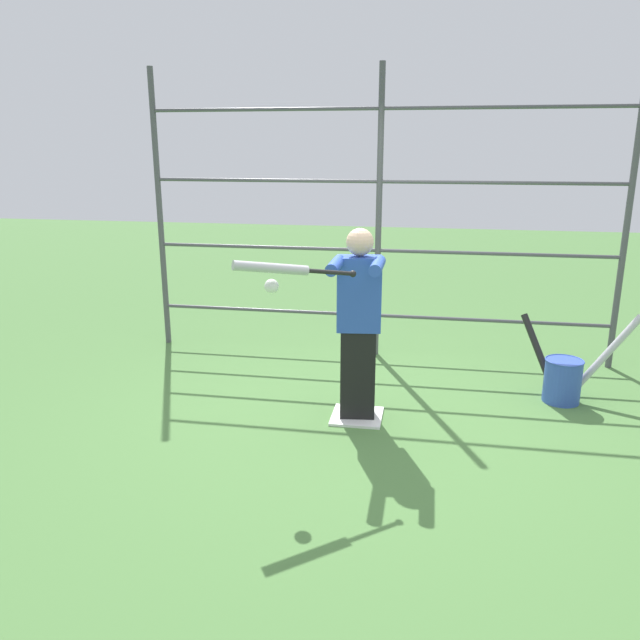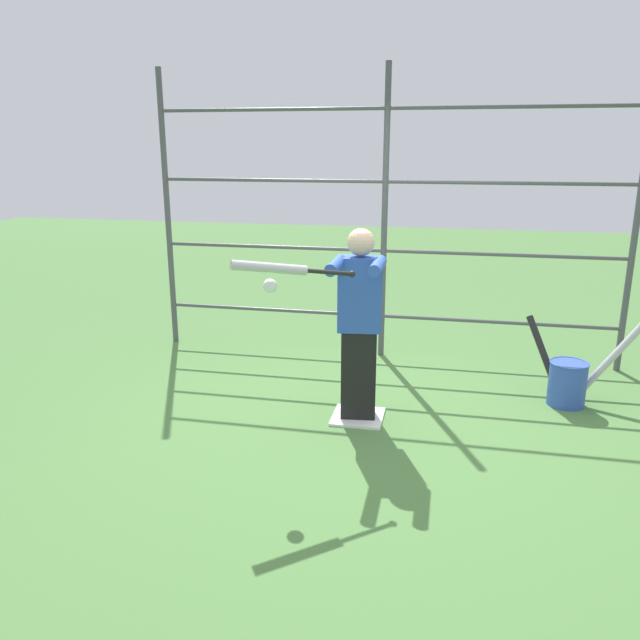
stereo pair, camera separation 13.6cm
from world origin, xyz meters
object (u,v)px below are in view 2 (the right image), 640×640
(batter, at_px, (359,320))
(softball_in_flight, at_px, (270,286))
(baseball_bat_swinging, at_px, (280,269))
(bat_bucket, at_px, (569,380))

(batter, xyz_separation_m, softball_in_flight, (0.51, 0.66, 0.39))
(batter, distance_m, baseball_bat_swinging, 0.95)
(softball_in_flight, xyz_separation_m, bat_bucket, (-2.19, -1.33, -0.99))
(baseball_bat_swinging, distance_m, softball_in_flight, 0.14)
(batter, bearing_deg, baseball_bat_swinging, 57.58)
(baseball_bat_swinging, relative_size, bat_bucket, 0.77)
(baseball_bat_swinging, height_order, bat_bucket, baseball_bat_swinging)
(bat_bucket, bearing_deg, batter, 21.52)
(batter, relative_size, baseball_bat_swinging, 2.03)
(baseball_bat_swinging, bearing_deg, bat_bucket, -147.61)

